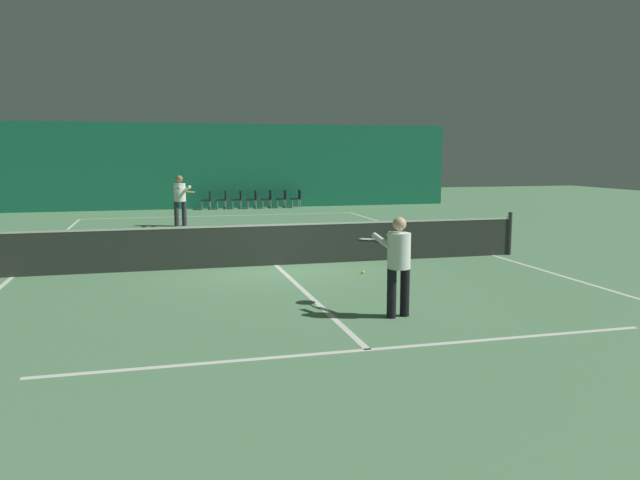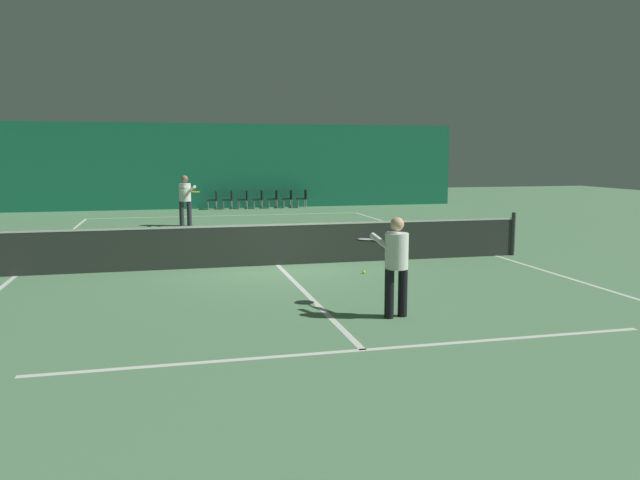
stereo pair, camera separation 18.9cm
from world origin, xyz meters
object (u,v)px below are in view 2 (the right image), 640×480
at_px(player_near, 395,259).
at_px(courtside_chair_1, 229,199).
at_px(courtside_chair_3, 259,198).
at_px(tennis_ball, 364,272).
at_px(courtside_chair_5, 289,198).
at_px(tennis_net, 277,243).
at_px(courtside_chair_0, 214,199).
at_px(courtside_chair_2, 244,198).
at_px(courtside_chair_6, 303,197).
at_px(player_far, 185,197).
at_px(courtside_chair_4, 274,198).

height_order(player_near, courtside_chair_1, player_near).
bearing_deg(courtside_chair_3, tennis_ball, -0.57).
bearing_deg(courtside_chair_5, courtside_chair_3, -90.00).
xyz_separation_m(player_near, courtside_chair_3, (0.78, 19.90, -0.42)).
relative_size(tennis_net, courtside_chair_0, 14.29).
bearing_deg(courtside_chair_5, courtside_chair_0, -90.00).
bearing_deg(courtside_chair_3, courtside_chair_1, -90.00).
relative_size(courtside_chair_2, tennis_ball, 12.73).
xyz_separation_m(courtside_chair_2, courtside_chair_6, (2.79, 0.00, 0.00)).
height_order(player_near, courtside_chair_6, player_near).
bearing_deg(courtside_chair_5, courtside_chair_1, -90.00).
bearing_deg(courtside_chair_1, courtside_chair_5, 90.00).
relative_size(courtside_chair_1, courtside_chair_6, 1.00).
relative_size(courtside_chair_1, courtside_chair_2, 1.00).
distance_m(courtside_chair_1, courtside_chair_3, 1.40).
bearing_deg(courtside_chair_2, player_near, -0.23).
bearing_deg(courtside_chair_0, player_far, -12.46).
relative_size(player_far, courtside_chair_5, 2.11).
distance_m(courtside_chair_0, courtside_chair_2, 1.40).
bearing_deg(player_far, courtside_chair_4, 129.83).
xyz_separation_m(player_far, courtside_chair_3, (3.53, 6.51, -0.55)).
distance_m(player_far, courtside_chair_6, 8.62).
bearing_deg(tennis_net, courtside_chair_2, 85.96).
xyz_separation_m(courtside_chair_1, courtside_chair_3, (1.40, 0.00, 0.00)).
bearing_deg(courtside_chair_0, courtside_chair_6, 90.00).
bearing_deg(courtside_chair_2, tennis_net, -4.04).
height_order(tennis_net, courtside_chair_1, tennis_net).
distance_m(courtside_chair_3, courtside_chair_4, 0.70).
height_order(courtside_chair_2, courtside_chair_4, same).
bearing_deg(courtside_chair_6, courtside_chair_4, -90.00).
xyz_separation_m(courtside_chair_1, courtside_chair_5, (2.79, 0.00, 0.00)).
bearing_deg(player_far, tennis_ball, 1.56).
bearing_deg(courtside_chair_6, tennis_ball, -7.81).
bearing_deg(courtside_chair_5, player_near, -6.23).
bearing_deg(player_far, courtside_chair_0, 150.39).
distance_m(player_near, courtside_chair_1, 19.92).
relative_size(player_far, courtside_chair_4, 2.11).
height_order(courtside_chair_0, courtside_chair_4, same).
xyz_separation_m(courtside_chair_3, tennis_ball, (-0.16, -16.45, -0.45)).
relative_size(player_far, tennis_ball, 26.88).
height_order(courtside_chair_6, tennis_ball, courtside_chair_6).
distance_m(tennis_net, tennis_ball, 2.21).
relative_size(courtside_chair_1, courtside_chair_5, 1.00).
relative_size(courtside_chair_3, courtside_chair_5, 1.00).
distance_m(courtside_chair_2, tennis_ball, 16.47).
bearing_deg(tennis_ball, courtside_chair_2, 91.86).
xyz_separation_m(player_near, courtside_chair_6, (2.87, 19.90, -0.42)).
bearing_deg(courtside_chair_4, tennis_ball, -3.00).
xyz_separation_m(tennis_net, courtside_chair_6, (3.85, 15.00, -0.03)).
bearing_deg(courtside_chair_4, courtside_chair_2, -90.00).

